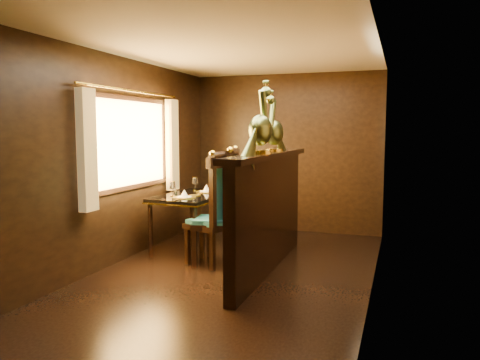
% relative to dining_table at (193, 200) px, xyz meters
% --- Properties ---
extents(ground, '(5.00, 5.00, 0.00)m').
position_rel_dining_table_xyz_m(ground, '(0.90, -0.88, -0.68)').
color(ground, black).
rests_on(ground, ground).
extents(room_shell, '(3.04, 5.04, 2.52)m').
position_rel_dining_table_xyz_m(room_shell, '(0.82, -0.86, 0.90)').
color(room_shell, black).
rests_on(room_shell, ground).
extents(partition, '(0.26, 2.70, 1.36)m').
position_rel_dining_table_xyz_m(partition, '(1.22, -0.58, 0.03)').
color(partition, black).
rests_on(partition, ground).
extents(dining_table, '(0.82, 1.30, 0.95)m').
position_rel_dining_table_xyz_m(dining_table, '(0.00, 0.00, 0.00)').
color(dining_table, black).
rests_on(dining_table, ground).
extents(chair_left, '(0.61, 0.63, 1.43)m').
position_rel_dining_table_xyz_m(chair_left, '(0.68, -0.52, 0.06)').
color(chair_left, black).
rests_on(chair_left, ground).
extents(chair_right, '(0.64, 0.66, 1.39)m').
position_rel_dining_table_xyz_m(chair_right, '(0.62, -0.60, 0.04)').
color(chair_right, black).
rests_on(chair_right, ground).
extents(peacock_left, '(0.25, 0.67, 0.79)m').
position_rel_dining_table_xyz_m(peacock_left, '(1.23, -0.93, 1.08)').
color(peacock_left, '#194C39').
rests_on(peacock_left, partition).
extents(peacock_right, '(0.22, 0.59, 0.70)m').
position_rel_dining_table_xyz_m(peacock_right, '(1.23, -0.36, 1.03)').
color(peacock_right, '#194C39').
rests_on(peacock_right, partition).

